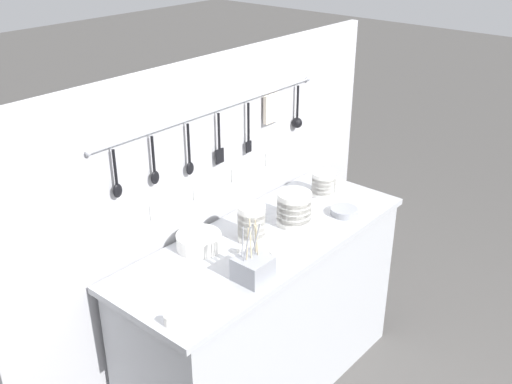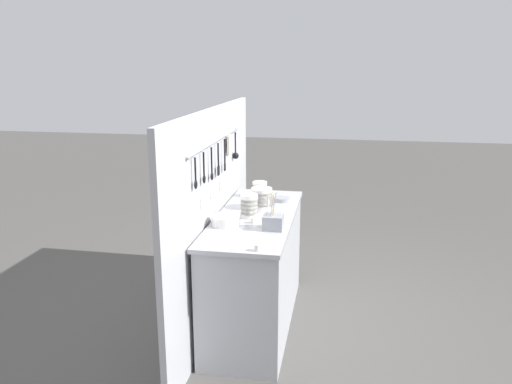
# 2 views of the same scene
# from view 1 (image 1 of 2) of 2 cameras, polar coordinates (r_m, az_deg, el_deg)

# --- Properties ---
(ground_plane) EXTENTS (20.00, 20.00, 0.00)m
(ground_plane) POSITION_cam_1_polar(r_m,az_deg,el_deg) (3.30, 0.82, -17.77)
(ground_plane) COLOR #514F4C
(counter) EXTENTS (1.55, 0.57, 0.89)m
(counter) POSITION_cam_1_polar(r_m,az_deg,el_deg) (3.02, 0.87, -11.64)
(counter) COLOR #ADAFB5
(counter) RESTS_ON ground
(back_wall) EXTENTS (2.35, 0.09, 1.68)m
(back_wall) POSITION_cam_1_polar(r_m,az_deg,el_deg) (2.98, -3.83, -3.03)
(back_wall) COLOR #B2B2B7
(back_wall) RESTS_ON ground
(bowl_stack_short_front) EXTENTS (0.13, 0.13, 0.18)m
(bowl_stack_short_front) POSITION_cam_1_polar(r_m,az_deg,el_deg) (2.71, -0.43, -2.96)
(bowl_stack_short_front) COLOR silver
(bowl_stack_short_front) RESTS_ON counter
(bowl_stack_back_corner) EXTENTS (0.16, 0.16, 0.16)m
(bowl_stack_back_corner) POSITION_cam_1_polar(r_m,az_deg,el_deg) (2.85, 3.64, -1.57)
(bowl_stack_back_corner) COLOR silver
(bowl_stack_back_corner) RESTS_ON counter
(bowl_stack_wide_centre) EXTENTS (0.12, 0.12, 0.13)m
(bowl_stack_wide_centre) POSITION_cam_1_polar(r_m,az_deg,el_deg) (3.16, 6.44, 0.78)
(bowl_stack_wide_centre) COLOR silver
(bowl_stack_wide_centre) RESTS_ON counter
(plate_stack) EXTENTS (0.20, 0.20, 0.07)m
(plate_stack) POSITION_cam_1_polar(r_m,az_deg,el_deg) (2.68, -5.46, -4.69)
(plate_stack) COLOR silver
(plate_stack) RESTS_ON counter
(steel_mixing_bowl) EXTENTS (0.13, 0.13, 0.03)m
(steel_mixing_bowl) POSITION_cam_1_polar(r_m,az_deg,el_deg) (2.99, 8.38, -1.84)
(steel_mixing_bowl) COLOR #93969E
(steel_mixing_bowl) RESTS_ON counter
(cutlery_caddy) EXTENTS (0.14, 0.14, 0.27)m
(cutlery_caddy) POSITION_cam_1_polar(r_m,az_deg,el_deg) (2.45, -0.30, -7.23)
(cutlery_caddy) COLOR #93969E
(cutlery_caddy) RESTS_ON counter
(cup_edge_near) EXTENTS (0.04, 0.04, 0.04)m
(cup_edge_near) POSITION_cam_1_polar(r_m,az_deg,el_deg) (2.25, -8.26, -12.01)
(cup_edge_near) COLOR silver
(cup_edge_near) RESTS_ON counter
(cup_edge_far) EXTENTS (0.04, 0.04, 0.04)m
(cup_edge_far) POSITION_cam_1_polar(r_m,az_deg,el_deg) (2.63, -1.39, -5.63)
(cup_edge_far) COLOR silver
(cup_edge_far) RESTS_ON counter
(cup_mid_row) EXTENTS (0.04, 0.04, 0.04)m
(cup_mid_row) POSITION_cam_1_polar(r_m,az_deg,el_deg) (3.29, 7.74, 0.97)
(cup_mid_row) COLOR silver
(cup_mid_row) RESTS_ON counter
(cup_front_left) EXTENTS (0.04, 0.04, 0.04)m
(cup_front_left) POSITION_cam_1_polar(r_m,az_deg,el_deg) (2.60, 1.69, -6.00)
(cup_front_left) COLOR silver
(cup_front_left) RESTS_ON counter
(cup_back_right) EXTENTS (0.04, 0.04, 0.04)m
(cup_back_right) POSITION_cam_1_polar(r_m,az_deg,el_deg) (3.11, 4.36, -0.42)
(cup_back_right) COLOR silver
(cup_back_right) RESTS_ON counter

